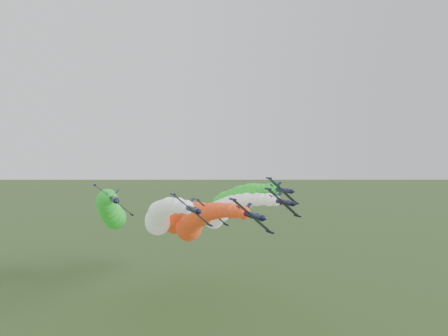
{
  "coord_description": "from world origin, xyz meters",
  "views": [
    {
      "loc": [
        -29.32,
        -75.75,
        47.26
      ],
      "look_at": [
        2.74,
        9.05,
        45.39
      ],
      "focal_mm": 35.0,
      "sensor_mm": 36.0,
      "label": 1
    }
  ],
  "objects_px": {
    "jet_outer_left": "(111,211)",
    "jet_inner_right": "(222,212)",
    "jet_inner_left": "(159,218)",
    "jet_trail": "(177,218)",
    "jet_outer_right": "(225,203)",
    "jet_lead": "(194,222)"
  },
  "relations": [
    {
      "from": "jet_trail",
      "to": "jet_lead",
      "type": "bearing_deg",
      "value": -92.09
    },
    {
      "from": "jet_outer_left",
      "to": "jet_lead",
      "type": "bearing_deg",
      "value": -38.05
    },
    {
      "from": "jet_outer_left",
      "to": "jet_outer_right",
      "type": "relative_size",
      "value": 1.0
    },
    {
      "from": "jet_outer_right",
      "to": "jet_trail",
      "type": "height_order",
      "value": "jet_outer_right"
    },
    {
      "from": "jet_inner_right",
      "to": "jet_inner_left",
      "type": "bearing_deg",
      "value": -171.65
    },
    {
      "from": "jet_inner_left",
      "to": "jet_inner_right",
      "type": "relative_size",
      "value": 1.0
    },
    {
      "from": "jet_outer_left",
      "to": "jet_trail",
      "type": "bearing_deg",
      "value": 14.47
    },
    {
      "from": "jet_inner_right",
      "to": "jet_outer_left",
      "type": "relative_size",
      "value": 1.0
    },
    {
      "from": "jet_outer_right",
      "to": "jet_trail",
      "type": "relative_size",
      "value": 1.0
    },
    {
      "from": "jet_lead",
      "to": "jet_inner_left",
      "type": "xyz_separation_m",
      "value": [
        -8.43,
        8.34,
        0.6
      ]
    },
    {
      "from": "jet_inner_right",
      "to": "jet_outer_right",
      "type": "xyz_separation_m",
      "value": [
        4.44,
        8.38,
        1.83
      ]
    },
    {
      "from": "jet_outer_left",
      "to": "jet_outer_right",
      "type": "xyz_separation_m",
      "value": [
        39.2,
        2.84,
        0.62
      ]
    },
    {
      "from": "jet_inner_right",
      "to": "jet_trail",
      "type": "height_order",
      "value": "jet_inner_right"
    },
    {
      "from": "jet_outer_left",
      "to": "jet_trail",
      "type": "distance_m",
      "value": 23.68
    },
    {
      "from": "jet_outer_right",
      "to": "jet_trail",
      "type": "xyz_separation_m",
      "value": [
        -16.6,
        2.99,
        -4.64
      ]
    },
    {
      "from": "jet_outer_left",
      "to": "jet_trail",
      "type": "xyz_separation_m",
      "value": [
        22.59,
        5.83,
        -4.03
      ]
    },
    {
      "from": "jet_outer_left",
      "to": "jet_inner_right",
      "type": "bearing_deg",
      "value": -9.07
    },
    {
      "from": "jet_inner_left",
      "to": "jet_trail",
      "type": "bearing_deg",
      "value": 57.48
    },
    {
      "from": "jet_inner_left",
      "to": "jet_trail",
      "type": "height_order",
      "value": "jet_inner_left"
    },
    {
      "from": "jet_outer_right",
      "to": "jet_trail",
      "type": "distance_m",
      "value": 17.5
    },
    {
      "from": "jet_inner_right",
      "to": "jet_outer_left",
      "type": "distance_m",
      "value": 35.22
    },
    {
      "from": "jet_inner_left",
      "to": "jet_trail",
      "type": "distance_m",
      "value": 17.38
    }
  ]
}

